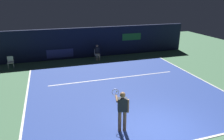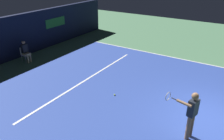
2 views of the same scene
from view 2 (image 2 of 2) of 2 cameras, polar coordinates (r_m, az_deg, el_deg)
ground_plane at (r=10.48m, az=1.21°, el=-5.00°), size 33.72×33.72×0.00m
court_surface at (r=10.48m, az=1.21°, el=-4.97°), size 10.82×10.32×0.01m
line_sideline_left at (r=14.89m, az=12.08°, el=3.82°), size 0.10×10.32×0.01m
line_service at (r=11.40m, az=-6.56°, el=-2.47°), size 8.44×0.10×0.01m
back_wall at (r=14.94m, az=-24.03°, el=7.47°), size 17.29×0.33×2.60m
tennis_player at (r=7.66m, az=19.48°, el=-10.24°), size 0.51×1.02×1.73m
line_judge_on_chair at (r=14.22m, az=-21.13°, el=4.54°), size 0.44×0.53×1.32m
tennis_ball at (r=9.99m, az=0.67°, el=-6.32°), size 0.07×0.07×0.07m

